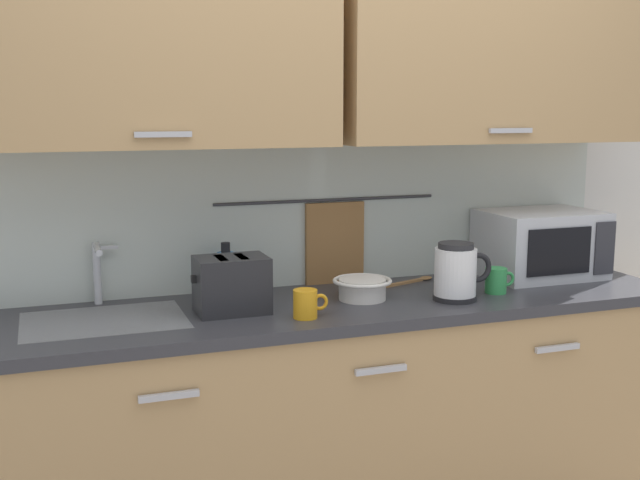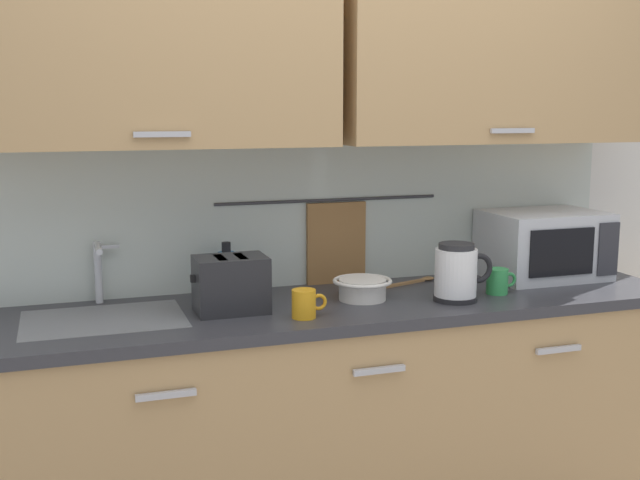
{
  "view_description": "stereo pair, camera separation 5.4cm",
  "coord_description": "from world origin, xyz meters",
  "px_view_note": "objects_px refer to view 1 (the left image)",
  "views": [
    {
      "loc": [
        -1.01,
        -2.22,
        1.58
      ],
      "look_at": [
        -0.09,
        0.33,
        1.12
      ],
      "focal_mm": 43.66,
      "sensor_mm": 36.0,
      "label": 1
    },
    {
      "loc": [
        -0.96,
        -2.24,
        1.58
      ],
      "look_at": [
        -0.09,
        0.33,
        1.12
      ],
      "focal_mm": 43.66,
      "sensor_mm": 36.0,
      "label": 2
    }
  ],
  "objects_px": {
    "mug_by_kettle": "(497,280)",
    "wooden_spoon": "(413,281)",
    "electric_kettle": "(456,272)",
    "mug_near_sink": "(306,304)",
    "mixing_bowl": "(362,287)",
    "microwave": "(540,244)",
    "dish_soap_bottle": "(226,272)",
    "toaster": "(232,284)"
  },
  "relations": [
    {
      "from": "dish_soap_bottle",
      "to": "wooden_spoon",
      "type": "distance_m",
      "value": 0.75
    },
    {
      "from": "microwave",
      "to": "mixing_bowl",
      "type": "xyz_separation_m",
      "value": [
        -0.84,
        -0.12,
        -0.09
      ]
    },
    {
      "from": "toaster",
      "to": "microwave",
      "type": "bearing_deg",
      "value": 5.65
    },
    {
      "from": "microwave",
      "to": "toaster",
      "type": "xyz_separation_m",
      "value": [
        -1.32,
        -0.13,
        -0.04
      ]
    },
    {
      "from": "toaster",
      "to": "mug_near_sink",
      "type": "bearing_deg",
      "value": -36.03
    },
    {
      "from": "wooden_spoon",
      "to": "mug_by_kettle",
      "type": "bearing_deg",
      "value": -51.7
    },
    {
      "from": "microwave",
      "to": "mixing_bowl",
      "type": "height_order",
      "value": "microwave"
    },
    {
      "from": "microwave",
      "to": "electric_kettle",
      "type": "xyz_separation_m",
      "value": [
        -0.52,
        -0.23,
        -0.03
      ]
    },
    {
      "from": "dish_soap_bottle",
      "to": "mug_by_kettle",
      "type": "height_order",
      "value": "dish_soap_bottle"
    },
    {
      "from": "toaster",
      "to": "wooden_spoon",
      "type": "xyz_separation_m",
      "value": [
        0.78,
        0.2,
        -0.09
      ]
    },
    {
      "from": "toaster",
      "to": "mug_by_kettle",
      "type": "relative_size",
      "value": 2.13
    },
    {
      "from": "mug_by_kettle",
      "to": "wooden_spoon",
      "type": "height_order",
      "value": "mug_by_kettle"
    },
    {
      "from": "mug_by_kettle",
      "to": "dish_soap_bottle",
      "type": "bearing_deg",
      "value": 161.79
    },
    {
      "from": "dish_soap_bottle",
      "to": "mug_near_sink",
      "type": "distance_m",
      "value": 0.44
    },
    {
      "from": "dish_soap_bottle",
      "to": "mug_by_kettle",
      "type": "distance_m",
      "value": 1.01
    },
    {
      "from": "mug_by_kettle",
      "to": "wooden_spoon",
      "type": "distance_m",
      "value": 0.34
    },
    {
      "from": "mug_near_sink",
      "to": "mixing_bowl",
      "type": "relative_size",
      "value": 0.56
    },
    {
      "from": "mug_by_kettle",
      "to": "wooden_spoon",
      "type": "xyz_separation_m",
      "value": [
        -0.21,
        0.27,
        -0.04
      ]
    },
    {
      "from": "microwave",
      "to": "dish_soap_bottle",
      "type": "distance_m",
      "value": 1.29
    },
    {
      "from": "electric_kettle",
      "to": "mug_near_sink",
      "type": "relative_size",
      "value": 1.89
    },
    {
      "from": "mug_near_sink",
      "to": "toaster",
      "type": "xyz_separation_m",
      "value": [
        -0.21,
        0.15,
        0.05
      ]
    },
    {
      "from": "microwave",
      "to": "mug_by_kettle",
      "type": "xyz_separation_m",
      "value": [
        -0.33,
        -0.19,
        -0.09
      ]
    },
    {
      "from": "electric_kettle",
      "to": "microwave",
      "type": "bearing_deg",
      "value": 24.18
    },
    {
      "from": "microwave",
      "to": "toaster",
      "type": "distance_m",
      "value": 1.33
    },
    {
      "from": "microwave",
      "to": "dish_soap_bottle",
      "type": "height_order",
      "value": "microwave"
    },
    {
      "from": "mixing_bowl",
      "to": "toaster",
      "type": "relative_size",
      "value": 0.84
    },
    {
      "from": "electric_kettle",
      "to": "wooden_spoon",
      "type": "height_order",
      "value": "electric_kettle"
    },
    {
      "from": "electric_kettle",
      "to": "mug_by_kettle",
      "type": "height_order",
      "value": "electric_kettle"
    },
    {
      "from": "microwave",
      "to": "toaster",
      "type": "height_order",
      "value": "microwave"
    },
    {
      "from": "mug_near_sink",
      "to": "dish_soap_bottle",
      "type": "bearing_deg",
      "value": 113.09
    },
    {
      "from": "mug_near_sink",
      "to": "wooden_spoon",
      "type": "relative_size",
      "value": 0.45
    },
    {
      "from": "electric_kettle",
      "to": "toaster",
      "type": "xyz_separation_m",
      "value": [
        -0.8,
        0.1,
        -0.01
      ]
    },
    {
      "from": "toaster",
      "to": "mug_by_kettle",
      "type": "height_order",
      "value": "toaster"
    },
    {
      "from": "electric_kettle",
      "to": "mug_near_sink",
      "type": "height_order",
      "value": "electric_kettle"
    },
    {
      "from": "electric_kettle",
      "to": "mixing_bowl",
      "type": "xyz_separation_m",
      "value": [
        -0.32,
        0.12,
        -0.06
      ]
    },
    {
      "from": "microwave",
      "to": "mug_near_sink",
      "type": "bearing_deg",
      "value": -165.6
    },
    {
      "from": "microwave",
      "to": "mixing_bowl",
      "type": "bearing_deg",
      "value": -172.06
    },
    {
      "from": "dish_soap_bottle",
      "to": "toaster",
      "type": "bearing_deg",
      "value": -98.79
    },
    {
      "from": "dish_soap_bottle",
      "to": "mixing_bowl",
      "type": "xyz_separation_m",
      "value": [
        0.44,
        -0.24,
        -0.04
      ]
    },
    {
      "from": "microwave",
      "to": "electric_kettle",
      "type": "height_order",
      "value": "microwave"
    },
    {
      "from": "dish_soap_bottle",
      "to": "wooden_spoon",
      "type": "bearing_deg",
      "value": -3.59
    },
    {
      "from": "mug_near_sink",
      "to": "wooden_spoon",
      "type": "distance_m",
      "value": 0.68
    }
  ]
}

